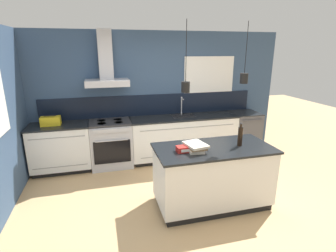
% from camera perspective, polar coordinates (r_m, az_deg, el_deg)
% --- Properties ---
extents(ground_plane, '(16.00, 16.00, 0.00)m').
position_cam_1_polar(ground_plane, '(4.12, 2.64, -16.65)').
color(ground_plane, tan).
rests_on(ground_plane, ground).
extents(wall_back, '(5.60, 2.18, 2.60)m').
position_cam_1_polar(wall_back, '(5.46, -4.02, 6.98)').
color(wall_back, '#354C6B').
rests_on(wall_back, ground_plane).
extents(counter_run_left, '(1.09, 0.64, 0.91)m').
position_cam_1_polar(counter_run_left, '(5.35, -22.22, -4.36)').
color(counter_run_left, black).
rests_on(counter_run_left, ground_plane).
extents(counter_run_sink, '(2.23, 0.64, 1.29)m').
position_cam_1_polar(counter_run_sink, '(5.55, 3.41, -2.39)').
color(counter_run_sink, black).
rests_on(counter_run_sink, ground_plane).
extents(oven_range, '(0.79, 0.66, 0.91)m').
position_cam_1_polar(oven_range, '(5.29, -12.23, -3.76)').
color(oven_range, '#B5B5BA').
rests_on(oven_range, ground_plane).
extents(dishwasher, '(0.60, 0.65, 0.91)m').
position_cam_1_polar(dishwasher, '(6.11, 16.04, -1.28)').
color(dishwasher, '#4C4C51').
rests_on(dishwasher, ground_plane).
extents(kitchen_island, '(1.68, 0.83, 0.91)m').
position_cam_1_polar(kitchen_island, '(3.96, 9.66, -10.68)').
color(kitchen_island, black).
rests_on(kitchen_island, ground_plane).
extents(bottle_on_island, '(0.07, 0.07, 0.34)m').
position_cam_1_polar(bottle_on_island, '(3.88, 15.44, -2.14)').
color(bottle_on_island, black).
rests_on(bottle_on_island, kitchen_island).
extents(book_stack, '(0.31, 0.37, 0.11)m').
position_cam_1_polar(book_stack, '(3.59, 6.05, -4.55)').
color(book_stack, beige).
rests_on(book_stack, kitchen_island).
extents(red_supply_box, '(0.20, 0.14, 0.08)m').
position_cam_1_polar(red_supply_box, '(3.57, 3.59, -4.99)').
color(red_supply_box, red).
rests_on(red_supply_box, kitchen_island).
extents(yellow_toolbox, '(0.34, 0.18, 0.19)m').
position_cam_1_polar(yellow_toolbox, '(5.21, -24.18, 1.01)').
color(yellow_toolbox, gold).
rests_on(yellow_toolbox, counter_run_left).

